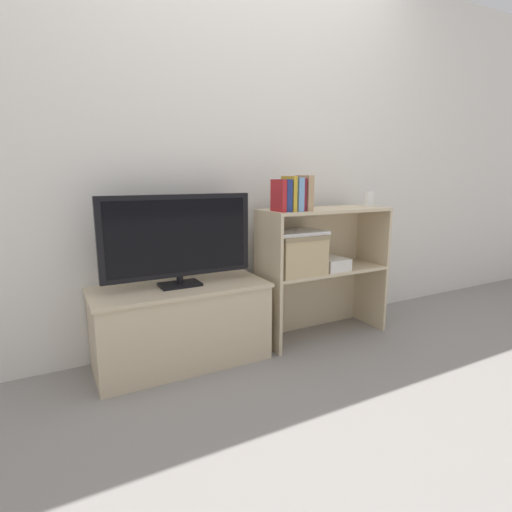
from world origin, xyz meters
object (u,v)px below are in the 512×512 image
Objects in this scene: book_navy at (284,195)px; storage_basket_left at (295,252)px; tv_stand at (181,324)px; book_mustard at (289,194)px; magazine_stack at (330,263)px; baby_monitor at (369,199)px; book_tan at (304,193)px; book_maroon at (300,195)px; tv at (178,238)px; book_crimson at (278,196)px; laptop at (295,232)px; book_skyblue at (294,194)px.

book_navy reaches higher than storage_basket_left.
book_navy is at bearing -9.42° from tv_stand.
magazine_stack is at bearing 3.02° from book_mustard.
tv_stand is 0.80m from storage_basket_left.
book_tan is at bearing -174.14° from baby_monitor.
book_tan is at bearing 0.00° from book_mustard.
book_maroon reaches higher than book_navy.
tv is 0.61m from book_crimson.
tv reaches higher than tv_stand.
laptop is at bearing -4.51° from tv_stand.
book_navy reaches higher than baby_monitor.
baby_monitor is at bearing 4.47° from book_crimson.
book_crimson is 0.38m from storage_basket_left.
magazine_stack is at bearing -5.65° from storage_basket_left.
storage_basket_left is at bearing 29.02° from book_mustard.
book_navy is 0.94× the size of book_skyblue.
book_navy is 0.89× the size of book_tan.
book_maroon is 0.61m from baby_monitor.
laptop is at bearing 123.54° from book_tan.
book_tan is 0.24m from laptop.
book_tan reaches higher than book_skyblue.
book_crimson is 0.28m from laptop.
book_maroon is at bearing 180.00° from book_tan.
magazine_stack is (0.97, -0.08, 0.26)m from tv_stand.
tv_stand is 1.01m from magazine_stack.
tv is 1.00m from magazine_stack.
book_navy is at bearing -159.20° from storage_basket_left.
tv_stand is 0.86m from laptop.
tv is at bearing 170.16° from book_crimson.
book_navy is at bearing 180.00° from book_mustard.
storage_basket_left is at bearing -4.38° from tv.
book_mustard is 0.56m from magazine_stack.
tv_stand is 4.95× the size of book_skyblue.
book_skyblue is at bearing -174.78° from baby_monitor.
book_tan reaches higher than magazine_stack.
laptop is (0.15, 0.04, -0.23)m from book_crimson.
tv_stand is 0.96m from book_mustard.
book_skyblue is at bearing -8.41° from tv_stand.
tv_stand is at bearing 175.19° from magazine_stack.
tv_stand is 4.78× the size of book_mustard.
book_mustard is at bearing -8.89° from tv_stand.
book_maroon is at bearing -174.46° from baby_monitor.
book_crimson is 0.52× the size of laptop.
book_crimson is 0.11m from book_skyblue.
book_skyblue is (0.11, -0.00, 0.01)m from book_crimson.
tv is 0.72m from laptop.
book_skyblue is 0.95× the size of book_tan.
book_crimson is 0.07m from book_mustard.
book_tan is at bearing -56.46° from storage_basket_left.
book_skyblue reaches higher than laptop.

